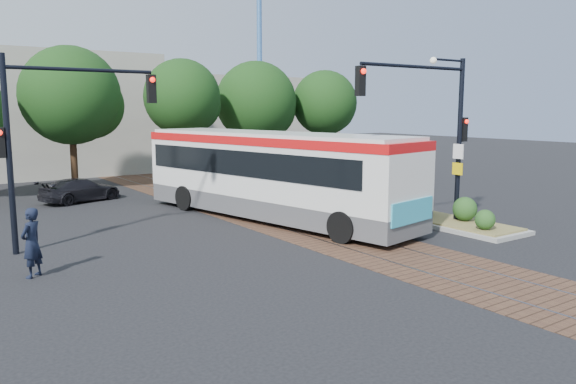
# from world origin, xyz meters

# --- Properties ---
(ground) EXTENTS (120.00, 120.00, 0.00)m
(ground) POSITION_xyz_m (0.00, 0.00, 0.00)
(ground) COLOR black
(ground) RESTS_ON ground
(trackbed) EXTENTS (3.60, 40.00, 0.02)m
(trackbed) POSITION_xyz_m (0.00, 4.00, 0.01)
(trackbed) COLOR brown
(trackbed) RESTS_ON ground
(tree_row) EXTENTS (26.40, 5.60, 7.67)m
(tree_row) POSITION_xyz_m (1.21, 16.42, 4.85)
(tree_row) COLOR #382314
(tree_row) RESTS_ON ground
(warehouses) EXTENTS (40.00, 13.00, 8.00)m
(warehouses) POSITION_xyz_m (-0.53, 28.75, 3.81)
(warehouses) COLOR #ADA899
(warehouses) RESTS_ON ground
(crane) EXTENTS (8.00, 0.50, 18.00)m
(crane) POSITION_xyz_m (18.00, 34.00, 10.88)
(crane) COLOR #3F72B2
(crane) RESTS_ON ground
(city_bus) EXTENTS (5.19, 13.21, 3.46)m
(city_bus) POSITION_xyz_m (-0.08, 4.21, 1.93)
(city_bus) COLOR #4A4A4D
(city_bus) RESTS_ON ground
(traffic_island) EXTENTS (2.20, 5.20, 1.13)m
(traffic_island) POSITION_xyz_m (4.82, -0.90, 0.33)
(traffic_island) COLOR gray
(traffic_island) RESTS_ON ground
(signal_pole_main) EXTENTS (5.49, 0.46, 6.00)m
(signal_pole_main) POSITION_xyz_m (3.86, -0.81, 4.16)
(signal_pole_main) COLOR black
(signal_pole_main) RESTS_ON ground
(signal_pole_left) EXTENTS (4.99, 0.34, 6.00)m
(signal_pole_left) POSITION_xyz_m (-8.37, 4.00, 3.86)
(signal_pole_left) COLOR black
(signal_pole_left) RESTS_ON ground
(officer) EXTENTS (0.80, 0.78, 1.85)m
(officer) POSITION_xyz_m (-9.53, 1.14, 0.93)
(officer) COLOR black
(officer) RESTS_ON ground
(parked_car) EXTENTS (4.18, 2.72, 1.13)m
(parked_car) POSITION_xyz_m (-5.24, 12.87, 0.56)
(parked_car) COLOR black
(parked_car) RESTS_ON ground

